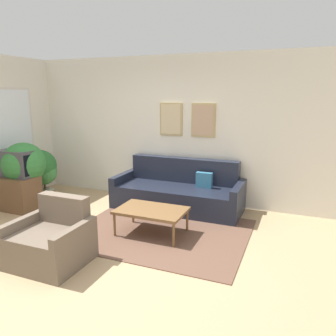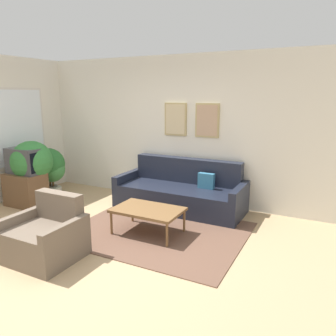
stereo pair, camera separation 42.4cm
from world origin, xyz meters
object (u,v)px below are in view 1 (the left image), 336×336
(armchair, at_px, (52,241))
(couch, at_px, (179,192))
(coffee_table, at_px, (151,211))
(potted_plant_tall, at_px, (24,165))
(tv, at_px, (15,164))

(armchair, bearing_deg, couch, 57.33)
(coffee_table, xyz_separation_m, potted_plant_tall, (-2.59, 0.23, 0.42))
(tv, relative_size, armchair, 0.77)
(tv, height_order, armchair, tv)
(couch, xyz_separation_m, coffee_table, (0.03, -1.21, 0.06))
(couch, xyz_separation_m, tv, (-2.60, -1.14, 0.53))
(couch, bearing_deg, potted_plant_tall, -159.02)
(couch, relative_size, tv, 3.43)
(tv, distance_m, potted_plant_tall, 0.17)
(armchair, bearing_deg, tv, 130.23)
(coffee_table, relative_size, armchair, 1.15)
(coffee_table, relative_size, potted_plant_tall, 0.84)
(couch, distance_m, armchair, 2.52)
(couch, bearing_deg, tv, -156.40)
(armchair, relative_size, potted_plant_tall, 0.73)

